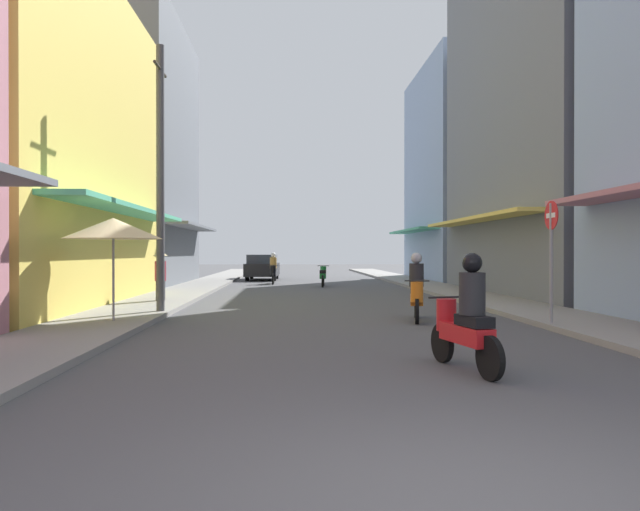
% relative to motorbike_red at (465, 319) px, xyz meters
% --- Properties ---
extents(ground_plane, '(104.62, 104.62, 0.00)m').
position_rel_motorbike_red_xyz_m(ground_plane, '(-1.21, 15.52, -0.70)').
color(ground_plane, '#4C4C4F').
extents(sidewalk_left, '(2.14, 55.55, 0.12)m').
position_rel_motorbike_red_xyz_m(sidewalk_left, '(-6.39, 15.52, -0.64)').
color(sidewalk_left, gray).
rests_on(sidewalk_left, ground).
extents(sidewalk_right, '(2.14, 55.55, 0.12)m').
position_rel_motorbike_red_xyz_m(sidewalk_right, '(3.98, 15.52, -0.64)').
color(sidewalk_right, gray).
rests_on(sidewalk_right, ground).
extents(building_left_mid, '(7.05, 11.33, 9.55)m').
position_rel_motorbike_red_xyz_m(building_left_mid, '(-10.46, 9.32, 4.06)').
color(building_left_mid, '#EFD159').
rests_on(building_left_mid, ground).
extents(building_left_far, '(7.05, 9.98, 12.47)m').
position_rel_motorbike_red_xyz_m(building_left_far, '(-10.46, 20.37, 5.53)').
color(building_left_far, slate).
rests_on(building_left_far, ground).
extents(building_right_mid, '(7.05, 11.59, 16.02)m').
position_rel_motorbike_red_xyz_m(building_right_mid, '(8.05, 13.43, 7.30)').
color(building_right_mid, slate).
rests_on(building_right_mid, ground).
extents(building_right_far, '(7.05, 9.44, 11.98)m').
position_rel_motorbike_red_xyz_m(building_right_far, '(8.05, 24.65, 5.28)').
color(building_right_far, '#8CA5CC').
rests_on(building_right_far, ground).
extents(motorbike_red, '(0.64, 1.78, 1.58)m').
position_rel_motorbike_red_xyz_m(motorbike_red, '(0.00, 0.00, 0.00)').
color(motorbike_red, black).
rests_on(motorbike_red, ground).
extents(motorbike_orange, '(0.62, 1.79, 1.58)m').
position_rel_motorbike_red_xyz_m(motorbike_orange, '(0.61, 5.69, 0.00)').
color(motorbike_orange, black).
rests_on(motorbike_orange, ground).
extents(motorbike_green, '(0.55, 1.81, 0.96)m').
position_rel_motorbike_red_xyz_m(motorbike_green, '(-0.80, 19.02, -0.20)').
color(motorbike_green, black).
rests_on(motorbike_green, ground).
extents(motorbike_black, '(0.55, 1.81, 1.58)m').
position_rel_motorbike_red_xyz_m(motorbike_black, '(-3.17, 21.37, 0.00)').
color(motorbike_black, black).
rests_on(motorbike_black, ground).
extents(parked_car, '(1.89, 4.16, 1.45)m').
position_rel_motorbike_red_xyz_m(parked_car, '(-3.90, 25.63, 0.04)').
color(parked_car, black).
rests_on(parked_car, ground).
extents(pedestrian_midway, '(0.44, 0.44, 1.64)m').
position_rel_motorbike_red_xyz_m(pedestrian_midway, '(-6.27, 10.21, 0.22)').
color(pedestrian_midway, '#262628').
rests_on(pedestrian_midway, ground).
extents(vendor_umbrella, '(2.08, 2.08, 2.33)m').
position_rel_motorbike_red_xyz_m(vendor_umbrella, '(-6.14, 5.07, 1.40)').
color(vendor_umbrella, '#99999E').
rests_on(vendor_umbrella, ground).
extents(utility_pole, '(0.20, 1.20, 6.76)m').
position_rel_motorbike_red_xyz_m(utility_pole, '(-5.57, 7.06, 2.75)').
color(utility_pole, '#4C4C4F').
rests_on(utility_pole, ground).
extents(street_sign_no_entry, '(0.07, 0.60, 2.65)m').
position_rel_motorbike_red_xyz_m(street_sign_no_entry, '(3.06, 4.08, 1.01)').
color(street_sign_no_entry, gray).
rests_on(street_sign_no_entry, ground).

